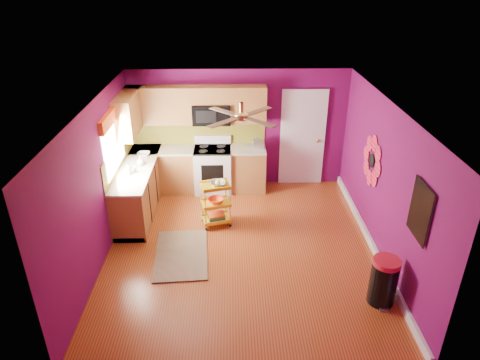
{
  "coord_description": "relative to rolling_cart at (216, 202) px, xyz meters",
  "views": [
    {
      "loc": [
        -0.15,
        -5.98,
        4.32
      ],
      "look_at": [
        -0.02,
        0.4,
        1.11
      ],
      "focal_mm": 32.0,
      "sensor_mm": 36.0,
      "label": 1
    }
  ],
  "objects": [
    {
      "name": "toaster",
      "position": [
        0.84,
        1.4,
        0.56
      ],
      "size": [
        0.22,
        0.15,
        0.18
      ],
      "primitive_type": "cube",
      "color": "beige",
      "rests_on": "lower_cabinets"
    },
    {
      "name": "right_wall_art",
      "position": [
        2.67,
        -1.12,
        0.97
      ],
      "size": [
        0.04,
        2.74,
        1.04
      ],
      "color": "black",
      "rests_on": "ground"
    },
    {
      "name": "counter_dish",
      "position": [
        -1.46,
        1.07,
        0.5
      ],
      "size": [
        0.24,
        0.24,
        0.06
      ],
      "primitive_type": "imported",
      "color": "white",
      "rests_on": "lower_cabinets"
    },
    {
      "name": "teal_kettle",
      "position": [
        0.82,
        1.47,
        0.55
      ],
      "size": [
        0.18,
        0.18,
        0.21
      ],
      "color": "teal",
      "rests_on": "lower_cabinets"
    },
    {
      "name": "lower_cabinets",
      "position": [
        -0.9,
        1.03,
        -0.04
      ],
      "size": [
        2.81,
        2.31,
        0.94
      ],
      "color": "brown",
      "rests_on": "ground"
    },
    {
      "name": "upper_cabinetry",
      "position": [
        -0.8,
        1.39,
        1.33
      ],
      "size": [
        2.8,
        2.3,
        1.26
      ],
      "color": "brown",
      "rests_on": "ground"
    },
    {
      "name": "room_envelope",
      "position": [
        0.47,
        -0.78,
        1.16
      ],
      "size": [
        4.54,
        5.04,
        2.52
      ],
      "color": "#630B4D",
      "rests_on": "ground"
    },
    {
      "name": "soap_bottle_b",
      "position": [
        -1.43,
        0.61,
        0.56
      ],
      "size": [
        0.14,
        0.14,
        0.18
      ],
      "primitive_type": "imported",
      "color": "white",
      "rests_on": "lower_cabinets"
    },
    {
      "name": "rolling_cart",
      "position": [
        0.0,
        0.0,
        0.0
      ],
      "size": [
        0.58,
        0.48,
        0.91
      ],
      "color": "yellow",
      "rests_on": "ground"
    },
    {
      "name": "counter_cup",
      "position": [
        -1.52,
        0.31,
        0.52
      ],
      "size": [
        0.11,
        0.11,
        0.09
      ],
      "primitive_type": "imported",
      "color": "white",
      "rests_on": "lower_cabinets"
    },
    {
      "name": "panel_door",
      "position": [
        1.79,
        1.68,
        0.56
      ],
      "size": [
        0.95,
        0.11,
        2.15
      ],
      "color": "white",
      "rests_on": "ground"
    },
    {
      "name": "ceiling_fan",
      "position": [
        0.44,
        -0.58,
        1.82
      ],
      "size": [
        1.01,
        1.01,
        0.26
      ],
      "color": "#BF8C3F",
      "rests_on": "ground"
    },
    {
      "name": "left_window",
      "position": [
        -1.78,
        0.27,
        1.27
      ],
      "size": [
        0.08,
        1.35,
        1.08
      ],
      "color": "white",
      "rests_on": "ground"
    },
    {
      "name": "trash_can",
      "position": [
        2.4,
        -2.1,
        -0.11
      ],
      "size": [
        0.41,
        0.43,
        0.73
      ],
      "color": "black",
      "rests_on": "ground"
    },
    {
      "name": "soap_bottle_a",
      "position": [
        -1.59,
        0.2,
        0.57
      ],
      "size": [
        0.09,
        0.09,
        0.19
      ],
      "primitive_type": "imported",
      "color": "#EA3F72",
      "rests_on": "lower_cabinets"
    },
    {
      "name": "ground",
      "position": [
        0.44,
        -0.78,
        -0.47
      ],
      "size": [
        5.0,
        5.0,
        0.0
      ],
      "primitive_type": "plane",
      "color": "maroon",
      "rests_on": "ground"
    },
    {
      "name": "shag_rug",
      "position": [
        -0.57,
        -0.94,
        -0.46
      ],
      "size": [
        0.95,
        1.45,
        0.02
      ],
      "primitive_type": "cube",
      "rotation": [
        0.0,
        0.0,
        0.07
      ],
      "color": "black",
      "rests_on": "ground"
    },
    {
      "name": "electric_range",
      "position": [
        -0.11,
        1.39,
        0.01
      ],
      "size": [
        0.76,
        0.66,
        1.13
      ],
      "color": "white",
      "rests_on": "ground"
    }
  ]
}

